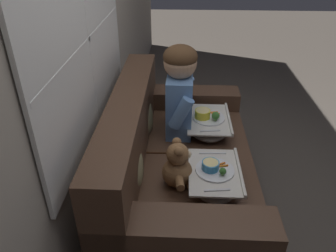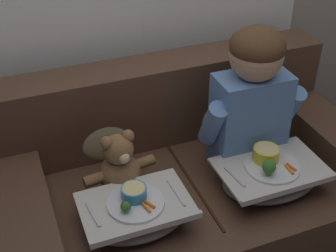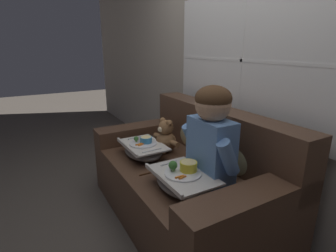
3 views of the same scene
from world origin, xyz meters
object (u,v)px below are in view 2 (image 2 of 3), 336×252
(throw_pillow_behind_child, at_px, (222,103))
(lap_tray_child, at_px, (270,175))
(throw_pillow_behind_teddy, at_px, (103,129))
(couch, at_px, (183,193))
(child_figure, at_px, (252,92))
(lap_tray_teddy, at_px, (136,213))
(teddy_bear, at_px, (120,168))

(throw_pillow_behind_child, height_order, lap_tray_child, throw_pillow_behind_child)
(throw_pillow_behind_child, bearing_deg, lap_tray_child, -90.12)
(throw_pillow_behind_teddy, xyz_separation_m, lap_tray_child, (0.62, -0.48, -0.10))
(couch, height_order, throw_pillow_behind_child, couch)
(child_figure, height_order, lap_tray_teddy, child_figure)
(teddy_bear, distance_m, lap_tray_teddy, 0.23)
(throw_pillow_behind_teddy, distance_m, lap_tray_teddy, 0.49)
(couch, bearing_deg, throw_pillow_behind_child, 36.99)
(couch, height_order, throw_pillow_behind_teddy, couch)
(throw_pillow_behind_child, distance_m, child_figure, 0.33)
(couch, bearing_deg, throw_pillow_behind_teddy, 143.01)
(throw_pillow_behind_child, bearing_deg, couch, -143.01)
(couch, xyz_separation_m, throw_pillow_behind_teddy, (-0.31, 0.24, 0.31))
(throw_pillow_behind_child, distance_m, lap_tray_teddy, 0.80)
(child_figure, relative_size, lap_tray_child, 1.43)
(lap_tray_child, bearing_deg, lap_tray_teddy, -179.91)
(couch, distance_m, throw_pillow_behind_child, 0.50)
(child_figure, distance_m, lap_tray_child, 0.38)
(teddy_bear, bearing_deg, throw_pillow_behind_teddy, 90.13)
(throw_pillow_behind_child, bearing_deg, lap_tray_teddy, -142.24)
(throw_pillow_behind_child, distance_m, throw_pillow_behind_teddy, 0.62)
(couch, xyz_separation_m, lap_tray_teddy, (-0.31, -0.25, 0.21))
(teddy_bear, bearing_deg, child_figure, 0.27)
(couch, distance_m, throw_pillow_behind_teddy, 0.50)
(throw_pillow_behind_teddy, relative_size, lap_tray_child, 0.70)
(couch, xyz_separation_m, throw_pillow_behind_child, (0.31, 0.24, 0.31))
(throw_pillow_behind_teddy, distance_m, teddy_bear, 0.27)
(couch, distance_m, teddy_bear, 0.42)
(throw_pillow_behind_child, relative_size, throw_pillow_behind_teddy, 1.08)
(teddy_bear, relative_size, lap_tray_teddy, 0.75)
(lap_tray_teddy, bearing_deg, teddy_bear, 89.81)
(couch, height_order, lap_tray_child, couch)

